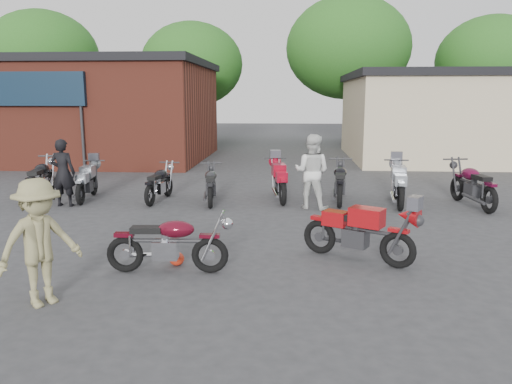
# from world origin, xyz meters

# --- Properties ---
(ground) EXTENTS (90.00, 90.00, 0.00)m
(ground) POSITION_xyz_m (0.00, 0.00, 0.00)
(ground) COLOR #323234
(brick_building) EXTENTS (12.00, 8.00, 4.00)m
(brick_building) POSITION_xyz_m (-9.00, 14.00, 2.00)
(brick_building) COLOR maroon
(brick_building) RESTS_ON ground
(stucco_building) EXTENTS (10.00, 8.00, 3.50)m
(stucco_building) POSITION_xyz_m (8.50, 15.00, 1.75)
(stucco_building) COLOR #C2B18B
(stucco_building) RESTS_ON ground
(tree_0) EXTENTS (6.56, 6.56, 8.20)m
(tree_0) POSITION_xyz_m (-14.00, 22.00, 4.10)
(tree_0) COLOR #1F5717
(tree_0) RESTS_ON ground
(tree_1) EXTENTS (5.92, 5.92, 7.40)m
(tree_1) POSITION_xyz_m (-5.00, 22.00, 3.70)
(tree_1) COLOR #1F5717
(tree_1) RESTS_ON ground
(tree_2) EXTENTS (7.04, 7.04, 8.80)m
(tree_2) POSITION_xyz_m (4.00, 22.00, 4.40)
(tree_2) COLOR #1F5717
(tree_2) RESTS_ON ground
(tree_3) EXTENTS (6.08, 6.08, 7.60)m
(tree_3) POSITION_xyz_m (12.00, 22.00, 3.80)
(tree_3) COLOR #1F5717
(tree_3) RESTS_ON ground
(vintage_motorcycle) EXTENTS (1.86, 0.68, 1.06)m
(vintage_motorcycle) POSITION_xyz_m (-1.05, -0.36, 0.53)
(vintage_motorcycle) COLOR #4F0917
(vintage_motorcycle) RESTS_ON ground
(sportbike) EXTENTS (1.98, 1.51, 1.11)m
(sportbike) POSITION_xyz_m (1.97, 0.42, 0.56)
(sportbike) COLOR #B50F14
(sportbike) RESTS_ON ground
(helmet) EXTENTS (0.33, 0.33, 0.23)m
(helmet) POSITION_xyz_m (-1.02, -0.01, 0.11)
(helmet) COLOR red
(helmet) RESTS_ON ground
(person_dark) EXTENTS (0.63, 0.42, 1.70)m
(person_dark) POSITION_xyz_m (-4.86, 4.26, 0.85)
(person_dark) COLOR black
(person_dark) RESTS_ON ground
(person_light) EXTENTS (1.07, 0.94, 1.83)m
(person_light) POSITION_xyz_m (1.34, 4.44, 0.92)
(person_light) COLOR silver
(person_light) RESTS_ON ground
(person_tan) EXTENTS (1.18, 1.24, 1.69)m
(person_tan) POSITION_xyz_m (-2.43, -1.67, 0.85)
(person_tan) COLOR #8E8658
(person_tan) RESTS_ON ground
(row_bike_0) EXTENTS (1.01, 2.15, 1.20)m
(row_bike_0) POSITION_xyz_m (-5.86, 5.06, 0.60)
(row_bike_0) COLOR black
(row_bike_0) RESTS_ON ground
(row_bike_1) EXTENTS (0.86, 1.91, 1.07)m
(row_bike_1) POSITION_xyz_m (-4.60, 5.08, 0.54)
(row_bike_1) COLOR gray
(row_bike_1) RESTS_ON ground
(row_bike_2) EXTENTS (0.78, 1.85, 1.04)m
(row_bike_2) POSITION_xyz_m (-2.63, 5.04, 0.52)
(row_bike_2) COLOR black
(row_bike_2) RESTS_ON ground
(row_bike_3) EXTENTS (0.84, 1.88, 1.05)m
(row_bike_3) POSITION_xyz_m (-1.24, 4.92, 0.53)
(row_bike_3) COLOR black
(row_bike_3) RESTS_ON ground
(row_bike_4) EXTENTS (0.94, 2.05, 1.14)m
(row_bike_4) POSITION_xyz_m (0.52, 5.42, 0.57)
(row_bike_4) COLOR #B20E26
(row_bike_4) RESTS_ON ground
(row_bike_5) EXTENTS (0.84, 2.06, 1.16)m
(row_bike_5) POSITION_xyz_m (2.11, 5.25, 0.58)
(row_bike_5) COLOR black
(row_bike_5) RESTS_ON ground
(row_bike_6) EXTENTS (0.90, 2.08, 1.17)m
(row_bike_6) POSITION_xyz_m (3.56, 5.02, 0.58)
(row_bike_6) COLOR gray
(row_bike_6) RESTS_ON ground
(row_bike_7) EXTENTS (1.02, 2.19, 1.22)m
(row_bike_7) POSITION_xyz_m (5.35, 4.91, 0.61)
(row_bike_7) COLOR #510A27
(row_bike_7) RESTS_ON ground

